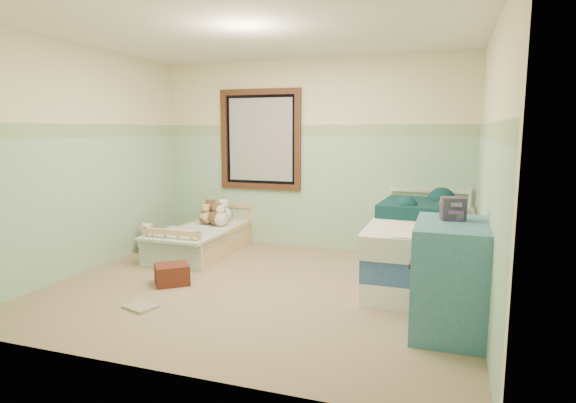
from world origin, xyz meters
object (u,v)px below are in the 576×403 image
(twin_bed_frame, at_px, (422,270))
(red_pillow, at_px, (172,274))
(dresser, at_px, (450,277))
(toddler_bed_frame, at_px, (203,245))
(floor_book, at_px, (140,307))
(plush_floor_tan, at_px, (162,252))
(plush_floor_cream, at_px, (148,242))

(twin_bed_frame, height_order, red_pillow, twin_bed_frame)
(twin_bed_frame, xyz_separation_m, dresser, (0.27, -1.24, 0.33))
(toddler_bed_frame, relative_size, floor_book, 5.61)
(plush_floor_tan, distance_m, floor_book, 1.54)
(plush_floor_cream, height_order, dresser, dresser)
(toddler_bed_frame, height_order, plush_floor_cream, plush_floor_cream)
(red_pillow, bearing_deg, floor_book, -81.76)
(toddler_bed_frame, xyz_separation_m, twin_bed_frame, (2.77, -0.28, 0.01))
(plush_floor_cream, relative_size, dresser, 0.31)
(twin_bed_frame, height_order, floor_book, twin_bed_frame)
(toddler_bed_frame, bearing_deg, twin_bed_frame, -5.78)
(toddler_bed_frame, relative_size, twin_bed_frame, 0.77)
(plush_floor_cream, bearing_deg, red_pillow, -45.39)
(toddler_bed_frame, relative_size, dresser, 1.76)
(plush_floor_cream, bearing_deg, floor_book, -57.00)
(toddler_bed_frame, height_order, dresser, dresser)
(dresser, bearing_deg, red_pillow, 174.28)
(dresser, relative_size, red_pillow, 2.63)
(plush_floor_tan, xyz_separation_m, dresser, (3.30, -0.97, 0.31))
(dresser, bearing_deg, toddler_bed_frame, 153.40)
(dresser, distance_m, red_pillow, 2.75)
(plush_floor_tan, bearing_deg, red_pillow, -50.25)
(plush_floor_cream, distance_m, red_pillow, 1.43)
(plush_floor_cream, xyz_separation_m, red_pillow, (1.01, -1.02, -0.03))
(twin_bed_frame, bearing_deg, floor_book, -144.94)
(toddler_bed_frame, height_order, plush_floor_tan, plush_floor_tan)
(floor_book, bearing_deg, toddler_bed_frame, 119.60)
(twin_bed_frame, bearing_deg, plush_floor_cream, 179.12)
(toddler_bed_frame, xyz_separation_m, plush_floor_cream, (-0.69, -0.23, 0.03))
(twin_bed_frame, bearing_deg, toddler_bed_frame, 174.22)
(plush_floor_tan, height_order, red_pillow, plush_floor_tan)
(twin_bed_frame, bearing_deg, red_pillow, -158.44)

